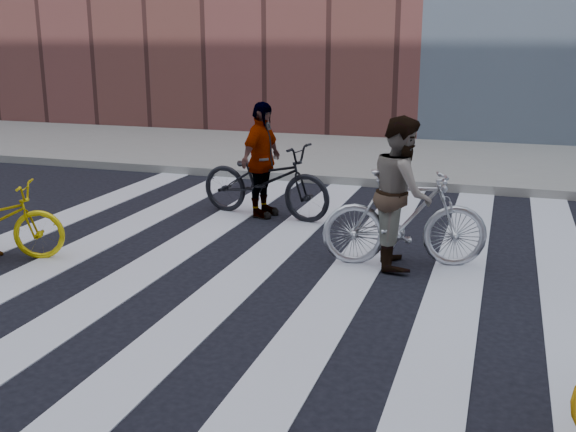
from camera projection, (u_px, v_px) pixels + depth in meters
The scene contains 7 objects.
ground at pixel (287, 287), 6.94m from camera, with size 100.00×100.00×0.00m, color black.
sidewalk_far at pixel (400, 159), 13.82m from camera, with size 100.00×5.00×0.15m, color gray.
zebra_crosswalk at pixel (287, 286), 6.94m from camera, with size 8.25×10.00×0.01m.
bike_silver_mid at pixel (405, 218), 7.46m from camera, with size 0.51×1.82×1.10m, color #B3B6BE.
bike_dark_rear at pixel (265, 180), 9.55m from camera, with size 0.71×2.03×1.06m, color black.
rider_mid at pixel (401, 192), 7.40m from camera, with size 0.82×0.64×1.68m, color slate.
rider_rear at pixel (262, 160), 9.49m from camera, with size 0.96×0.40×1.64m, color slate.
Camera 1 is at (2.02, -6.20, 2.48)m, focal length 42.00 mm.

